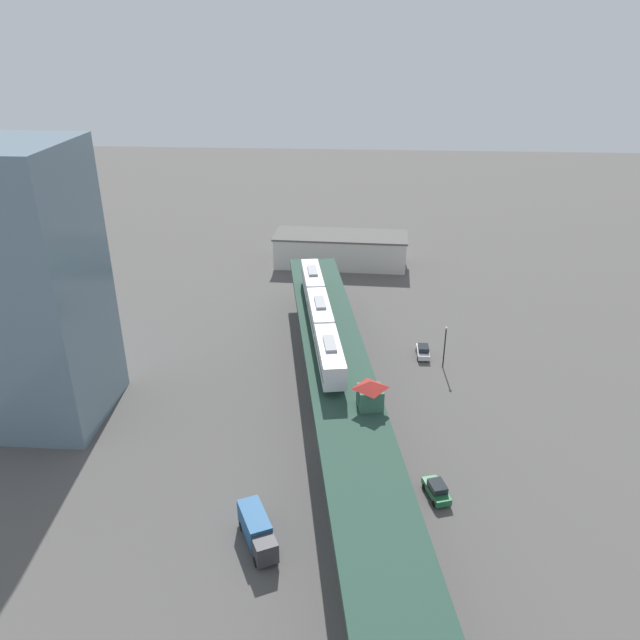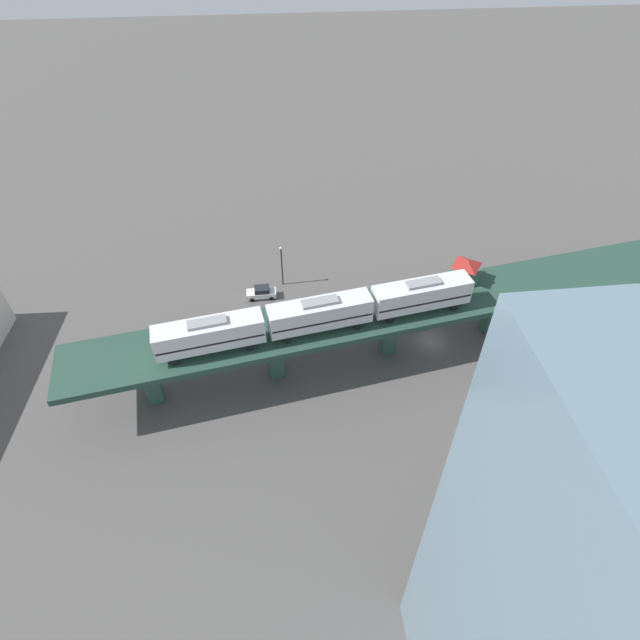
# 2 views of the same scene
# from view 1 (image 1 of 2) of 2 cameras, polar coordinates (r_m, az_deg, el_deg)

# --- Properties ---
(ground_plane) EXTENTS (400.00, 400.00, 0.00)m
(ground_plane) POSITION_cam_1_polar(r_m,az_deg,el_deg) (80.97, 2.13, -10.86)
(ground_plane) COLOR #514F4C
(elevated_viaduct) EXTENTS (23.46, 92.13, 7.76)m
(elevated_viaduct) POSITION_cam_1_polar(r_m,az_deg,el_deg) (77.04, 2.23, -6.95)
(elevated_viaduct) COLOR #244135
(elevated_viaduct) RESTS_ON ground
(subway_train) EXTENTS (8.90, 37.15, 4.45)m
(subway_train) POSITION_cam_1_polar(r_m,az_deg,el_deg) (89.40, 0.00, 0.60)
(subway_train) COLOR silver
(subway_train) RESTS_ON elevated_viaduct
(signal_hut) EXTENTS (3.71, 3.71, 3.40)m
(signal_hut) POSITION_cam_1_polar(r_m,az_deg,el_deg) (72.32, 4.61, -6.69)
(signal_hut) COLOR #33604C
(signal_hut) RESTS_ON elevated_viaduct
(street_car_white) EXTENTS (1.98, 4.42, 1.89)m
(street_car_white) POSITION_cam_1_polar(r_m,az_deg,el_deg) (100.29, 9.39, -2.82)
(street_car_white) COLOR silver
(street_car_white) RESTS_ON ground
(street_car_green) EXTENTS (3.05, 4.74, 1.89)m
(street_car_green) POSITION_cam_1_polar(r_m,az_deg,el_deg) (73.24, 10.62, -15.02)
(street_car_green) COLOR #1E6638
(street_car_green) RESTS_ON ground
(delivery_truck) EXTENTS (5.15, 7.46, 3.20)m
(delivery_truck) POSITION_cam_1_polar(r_m,az_deg,el_deg) (66.70, -5.76, -18.57)
(delivery_truck) COLOR #333338
(delivery_truck) RESTS_ON ground
(street_lamp) EXTENTS (0.44, 0.44, 6.94)m
(street_lamp) POSITION_cam_1_polar(r_m,az_deg,el_deg) (96.25, 11.35, -2.13)
(street_lamp) COLOR black
(street_lamp) RESTS_ON ground
(warehouse_building) EXTENTS (28.93, 11.29, 6.80)m
(warehouse_building) POSITION_cam_1_polar(r_m,az_deg,el_deg) (136.28, 1.90, 6.46)
(warehouse_building) COLOR beige
(warehouse_building) RESTS_ON ground
(office_tower) EXTENTS (16.00, 16.00, 36.00)m
(office_tower) POSITION_cam_1_polar(r_m,az_deg,el_deg) (85.73, -25.33, 2.49)
(office_tower) COLOR slate
(office_tower) RESTS_ON ground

